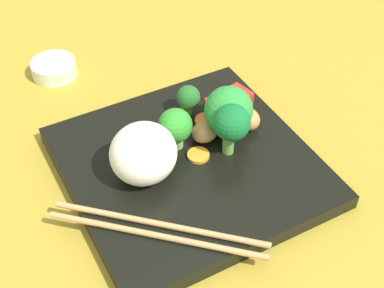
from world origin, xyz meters
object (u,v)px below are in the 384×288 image
(carrot_slice_2, at_px, (240,114))
(chopstick_pair, at_px, (158,230))
(square_plate, at_px, (189,166))
(broccoli_floret_0, at_px, (229,111))
(rice_mound, at_px, (143,153))
(sauce_cup, at_px, (54,68))

(carrot_slice_2, xyz_separation_m, chopstick_pair, (0.18, 0.11, 0.00))
(square_plate, xyz_separation_m, broccoli_floret_0, (-0.06, -0.02, 0.05))
(broccoli_floret_0, xyz_separation_m, chopstick_pair, (0.14, 0.09, -0.03))
(square_plate, distance_m, rice_mound, 0.07)
(carrot_slice_2, bearing_deg, square_plate, 20.52)
(square_plate, height_order, sauce_cup, sauce_cup)
(broccoli_floret_0, xyz_separation_m, sauce_cup, (0.13, -0.25, -0.04))
(square_plate, distance_m, chopstick_pair, 0.11)
(rice_mound, relative_size, carrot_slice_2, 2.64)
(square_plate, xyz_separation_m, carrot_slice_2, (-0.10, -0.04, 0.01))
(broccoli_floret_0, height_order, sauce_cup, broccoli_floret_0)
(chopstick_pair, distance_m, sauce_cup, 0.34)
(rice_mound, relative_size, sauce_cup, 1.21)
(broccoli_floret_0, relative_size, carrot_slice_2, 2.34)
(rice_mound, bearing_deg, broccoli_floret_0, -175.44)
(rice_mound, height_order, chopstick_pair, rice_mound)
(rice_mound, height_order, carrot_slice_2, rice_mound)
(rice_mound, relative_size, chopstick_pair, 0.43)
(square_plate, distance_m, carrot_slice_2, 0.10)
(carrot_slice_2, relative_size, sauce_cup, 0.46)
(rice_mound, distance_m, chopstick_pair, 0.09)
(square_plate, bearing_deg, broccoli_floret_0, -166.45)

